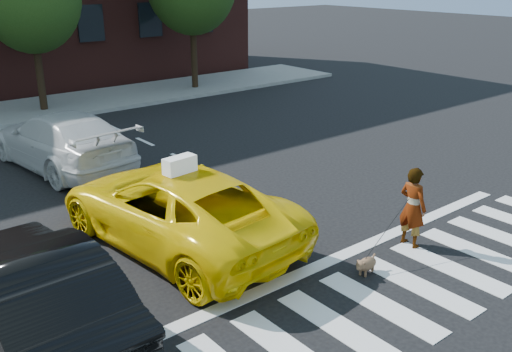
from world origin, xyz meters
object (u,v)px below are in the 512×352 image
Objects in this scene: taxi at (177,207)px; dog at (366,264)px; woman at (413,207)px; black_sedan at (30,294)px; white_suv at (61,140)px.

dog is at bearing 115.05° from taxi.
taxi is 4.71m from woman.
black_sedan reaches higher than dog.
taxi is 3.70m from black_sedan.
dog is (1.99, -3.27, -0.59)m from taxi.
dog is at bearing 160.62° from black_sedan.
white_suv is 9.03× the size of dog.
white_suv reaches higher than taxi.
black_sedan is (-3.40, -1.46, 0.02)m from taxi.
woman is at bearing 166.40° from black_sedan.
white_suv is (3.40, 7.56, -0.01)m from black_sedan.
black_sedan reaches higher than taxi.
woman is 1.74m from dog.
white_suv is (0.00, 6.10, 0.01)m from taxi.
black_sedan is at bearing 152.13° from dog.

